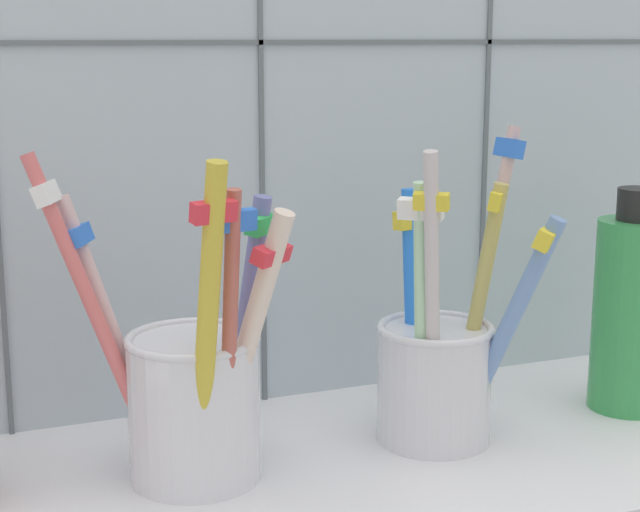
# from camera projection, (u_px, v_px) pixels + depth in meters

# --- Properties ---
(counter_slab) EXTENTS (0.64, 0.22, 0.02)m
(counter_slab) POSITION_uv_depth(u_px,v_px,m) (326.00, 480.00, 0.57)
(counter_slab) COLOR silver
(counter_slab) RESTS_ON ground
(tile_wall_back) EXTENTS (0.64, 0.02, 0.45)m
(tile_wall_back) POSITION_uv_depth(u_px,v_px,m) (256.00, 83.00, 0.63)
(tile_wall_back) COLOR #B2C1CC
(tile_wall_back) RESTS_ON ground
(toothbrush_cup_left) EXTENTS (0.13, 0.10, 0.18)m
(toothbrush_cup_left) POSITION_uv_depth(u_px,v_px,m) (195.00, 391.00, 0.53)
(toothbrush_cup_left) COLOR silver
(toothbrush_cup_left) RESTS_ON counter_slab
(toothbrush_cup_right) EXTENTS (0.09, 0.09, 0.18)m
(toothbrush_cup_right) POSITION_uv_depth(u_px,v_px,m) (439.00, 364.00, 0.59)
(toothbrush_cup_right) COLOR silver
(toothbrush_cup_right) RESTS_ON counter_slab
(soap_bottle) EXTENTS (0.05, 0.05, 0.14)m
(soap_bottle) POSITION_uv_depth(u_px,v_px,m) (632.00, 310.00, 0.64)
(soap_bottle) COLOR green
(soap_bottle) RESTS_ON counter_slab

